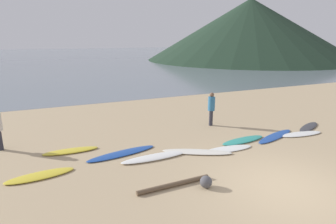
% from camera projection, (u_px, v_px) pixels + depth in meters
% --- Properties ---
extents(ground_plane, '(120.00, 120.00, 0.20)m').
position_uv_depth(ground_plane, '(158.00, 110.00, 16.83)').
color(ground_plane, tan).
rests_on(ground_plane, ground).
extents(ocean_water, '(140.00, 100.00, 0.01)m').
position_uv_depth(ocean_water, '(74.00, 56.00, 63.58)').
color(ocean_water, slate).
rests_on(ocean_water, ground).
extents(headland_hill, '(38.46, 38.46, 11.20)m').
position_uv_depth(headland_hill, '(249.00, 30.00, 52.85)').
color(headland_hill, '#1E3323').
rests_on(headland_hill, ground).
extents(surfboard_0, '(2.04, 0.82, 0.08)m').
position_uv_depth(surfboard_0, '(40.00, 176.00, 8.53)').
color(surfboard_0, yellow).
rests_on(surfboard_0, ground).
extents(surfboard_1, '(1.99, 0.58, 0.09)m').
position_uv_depth(surfboard_1, '(71.00, 151.00, 10.39)').
color(surfboard_1, yellow).
rests_on(surfboard_1, ground).
extents(surfboard_2, '(2.71, 1.04, 0.07)m').
position_uv_depth(surfboard_2, '(122.00, 153.00, 10.18)').
color(surfboard_2, '#1E479E').
rests_on(surfboard_2, ground).
extents(surfboard_3, '(2.53, 0.61, 0.10)m').
position_uv_depth(surfboard_3, '(155.00, 157.00, 9.84)').
color(surfboard_3, white).
rests_on(surfboard_3, ground).
extents(surfboard_4, '(2.51, 1.69, 0.09)m').
position_uv_depth(surfboard_4, '(197.00, 152.00, 10.29)').
color(surfboard_4, silver).
rests_on(surfboard_4, ground).
extents(surfboard_5, '(2.02, 0.68, 0.06)m').
position_uv_depth(surfboard_5, '(228.00, 149.00, 10.60)').
color(surfboard_5, white).
rests_on(surfboard_5, ground).
extents(surfboard_6, '(2.18, 0.79, 0.08)m').
position_uv_depth(surfboard_6, '(243.00, 140.00, 11.47)').
color(surfboard_6, teal).
rests_on(surfboard_6, ground).
extents(surfboard_7, '(2.61, 1.32, 0.06)m').
position_uv_depth(surfboard_7, '(275.00, 136.00, 11.97)').
color(surfboard_7, '#1E479E').
rests_on(surfboard_7, ground).
extents(surfboard_8, '(2.13, 0.76, 0.07)m').
position_uv_depth(surfboard_8, '(301.00, 134.00, 12.23)').
color(surfboard_8, white).
rests_on(surfboard_8, ground).
extents(surfboard_9, '(2.08, 1.32, 0.07)m').
position_uv_depth(surfboard_9, '(309.00, 127.00, 13.18)').
color(surfboard_9, '#333338').
rests_on(surfboard_9, ground).
extents(person_1, '(0.33, 0.33, 1.62)m').
position_uv_depth(person_1, '(211.00, 106.00, 13.30)').
color(person_1, '#2D2D38').
rests_on(person_1, ground).
extents(driftwood_log, '(2.25, 0.21, 0.14)m').
position_uv_depth(driftwood_log, '(174.00, 184.00, 7.96)').
color(driftwood_log, brown).
rests_on(driftwood_log, ground).
extents(beach_rock_near, '(0.35, 0.35, 0.35)m').
position_uv_depth(beach_rock_near, '(206.00, 182.00, 7.89)').
color(beach_rock_near, '#4C4C51').
rests_on(beach_rock_near, ground).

